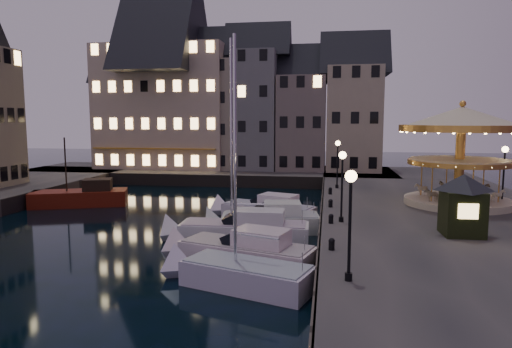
% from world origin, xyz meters
% --- Properties ---
extents(ground, '(160.00, 160.00, 0.00)m').
position_xyz_m(ground, '(0.00, 0.00, 0.00)').
color(ground, black).
rests_on(ground, ground).
extents(quay_east, '(16.00, 56.00, 1.30)m').
position_xyz_m(quay_east, '(14.00, 6.00, 0.65)').
color(quay_east, '#474442').
rests_on(quay_east, ground).
extents(quay_north, '(44.00, 12.00, 1.30)m').
position_xyz_m(quay_north, '(-8.00, 28.00, 0.65)').
color(quay_north, '#474442').
rests_on(quay_north, ground).
extents(quaywall_e, '(0.15, 44.00, 1.30)m').
position_xyz_m(quaywall_e, '(6.00, 6.00, 0.65)').
color(quaywall_e, '#47423A').
rests_on(quaywall_e, ground).
extents(quaywall_n, '(48.00, 0.15, 1.30)m').
position_xyz_m(quaywall_n, '(-6.00, 22.00, 0.65)').
color(quaywall_n, '#47423A').
rests_on(quaywall_n, ground).
extents(streetlamp_a, '(0.44, 0.44, 4.17)m').
position_xyz_m(streetlamp_a, '(7.20, -9.00, 4.02)').
color(streetlamp_a, black).
rests_on(streetlamp_a, quay_east).
extents(streetlamp_b, '(0.44, 0.44, 4.17)m').
position_xyz_m(streetlamp_b, '(7.20, 1.00, 4.02)').
color(streetlamp_b, black).
rests_on(streetlamp_b, quay_east).
extents(streetlamp_c, '(0.44, 0.44, 4.17)m').
position_xyz_m(streetlamp_c, '(7.20, 14.50, 4.02)').
color(streetlamp_c, black).
rests_on(streetlamp_c, quay_east).
extents(streetlamp_d, '(0.44, 0.44, 4.17)m').
position_xyz_m(streetlamp_d, '(18.50, 8.00, 4.02)').
color(streetlamp_d, black).
rests_on(streetlamp_d, quay_east).
extents(bollard_a, '(0.30, 0.30, 0.57)m').
position_xyz_m(bollard_a, '(6.60, -5.00, 1.60)').
color(bollard_a, black).
rests_on(bollard_a, quay_east).
extents(bollard_b, '(0.30, 0.30, 0.57)m').
position_xyz_m(bollard_b, '(6.60, 0.50, 1.60)').
color(bollard_b, black).
rests_on(bollard_b, quay_east).
extents(bollard_c, '(0.30, 0.30, 0.57)m').
position_xyz_m(bollard_c, '(6.60, 5.50, 1.60)').
color(bollard_c, black).
rests_on(bollard_c, quay_east).
extents(bollard_d, '(0.30, 0.30, 0.57)m').
position_xyz_m(bollard_d, '(6.60, 11.00, 1.60)').
color(bollard_d, black).
rests_on(bollard_d, quay_east).
extents(townhouse_na, '(5.50, 8.00, 12.80)m').
position_xyz_m(townhouse_na, '(-19.50, 30.00, 7.78)').
color(townhouse_na, '#9C906F').
rests_on(townhouse_na, quay_north).
extents(townhouse_nb, '(6.16, 8.00, 13.80)m').
position_xyz_m(townhouse_nb, '(-14.05, 30.00, 8.28)').
color(townhouse_nb, slate).
rests_on(townhouse_nb, quay_north).
extents(townhouse_nc, '(6.82, 8.00, 14.80)m').
position_xyz_m(townhouse_nc, '(-8.00, 30.00, 8.78)').
color(townhouse_nc, gray).
rests_on(townhouse_nc, quay_north).
extents(townhouse_nd, '(5.50, 8.00, 15.80)m').
position_xyz_m(townhouse_nd, '(-2.25, 30.00, 9.28)').
color(townhouse_nd, slate).
rests_on(townhouse_nd, quay_north).
extents(townhouse_ne, '(6.16, 8.00, 12.80)m').
position_xyz_m(townhouse_ne, '(3.20, 30.00, 7.78)').
color(townhouse_ne, slate).
rests_on(townhouse_ne, quay_north).
extents(townhouse_nf, '(6.82, 8.00, 13.80)m').
position_xyz_m(townhouse_nf, '(9.25, 30.00, 8.28)').
color(townhouse_nf, tan).
rests_on(townhouse_nf, quay_north).
extents(hotel_corner, '(17.60, 9.00, 16.80)m').
position_xyz_m(hotel_corner, '(-14.00, 30.00, 9.78)').
color(hotel_corner, '#C6B39A').
rests_on(hotel_corner, quay_north).
extents(motorboat_a, '(6.78, 4.06, 11.27)m').
position_xyz_m(motorboat_a, '(2.43, -6.87, 0.54)').
color(motorboat_a, silver).
rests_on(motorboat_a, ground).
extents(motorboat_b, '(7.87, 4.31, 2.15)m').
position_xyz_m(motorboat_b, '(2.02, -3.87, 0.64)').
color(motorboat_b, silver).
rests_on(motorboat_b, ground).
extents(motorboat_c, '(8.76, 2.57, 11.63)m').
position_xyz_m(motorboat_c, '(1.06, 0.52, 0.68)').
color(motorboat_c, silver).
rests_on(motorboat_c, ground).
extents(motorboat_d, '(7.44, 3.36, 2.15)m').
position_xyz_m(motorboat_d, '(2.30, 3.23, 0.64)').
color(motorboat_d, silver).
rests_on(motorboat_d, ground).
extents(motorboat_e, '(7.77, 4.62, 2.15)m').
position_xyz_m(motorboat_e, '(1.74, 6.74, 0.64)').
color(motorboat_e, silver).
rests_on(motorboat_e, ground).
extents(red_fishing_boat, '(8.17, 5.20, 6.02)m').
position_xyz_m(red_fishing_boat, '(-14.29, 9.66, 0.70)').
color(red_fishing_boat, '#631709').
rests_on(red_fishing_boat, ground).
extents(carousel, '(8.36, 8.36, 7.32)m').
position_xyz_m(carousel, '(15.51, 7.80, 6.12)').
color(carousel, beige).
rests_on(carousel, quay_east).
extents(ticket_kiosk, '(3.12, 3.12, 3.65)m').
position_xyz_m(ticket_kiosk, '(13.32, -1.17, 3.47)').
color(ticket_kiosk, black).
rests_on(ticket_kiosk, quay_east).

